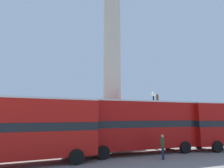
{
  "coord_description": "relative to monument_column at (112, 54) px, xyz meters",
  "views": [
    {
      "loc": [
        -7.51,
        -19.88,
        3.09
      ],
      "look_at": [
        0.0,
        0.0,
        6.58
      ],
      "focal_mm": 32.0,
      "sensor_mm": 36.0,
      "label": 1
    }
  ],
  "objects": [
    {
      "name": "monument_column",
      "position": [
        0.0,
        0.0,
        0.0
      ],
      "size": [
        4.78,
        4.78,
        24.5
      ],
      "color": "#BCB29E",
      "rests_on": "ground_plane"
    },
    {
      "name": "bus_c",
      "position": [
        -8.46,
        -5.24,
        -7.51
      ],
      "size": [
        10.16,
        3.29,
        4.34
      ],
      "rotation": [
        0.0,
        0.0,
        0.05
      ],
      "color": "#B7140F",
      "rests_on": "ground_plane"
    },
    {
      "name": "ground_plane",
      "position": [
        0.0,
        0.0,
        -9.9
      ],
      "size": [
        200.0,
        200.0,
        0.0
      ],
      "primitive_type": "plane",
      "color": "gray"
    },
    {
      "name": "equestrian_statue",
      "position": [
        8.82,
        4.74,
        -7.94
      ],
      "size": [
        3.07,
        2.33,
        6.36
      ],
      "rotation": [
        0.0,
        0.0,
        0.11
      ],
      "color": "#BCB29E",
      "rests_on": "ground_plane"
    },
    {
      "name": "pedestrian_near_lamp",
      "position": [
        1.39,
        -6.92,
        -8.9
      ],
      "size": [
        0.46,
        0.46,
        1.77
      ],
      "rotation": [
        0.0,
        0.0,
        0.81
      ],
      "color": "#192347",
      "rests_on": "ground_plane"
    },
    {
      "name": "street_lamp",
      "position": [
        3.48,
        -2.61,
        -6.92
      ],
      "size": [
        0.4,
        0.4,
        5.53
      ],
      "color": "black",
      "rests_on": "ground_plane"
    },
    {
      "name": "bus_b",
      "position": [
        0.95,
        -4.19,
        -7.45
      ],
      "size": [
        10.56,
        3.0,
        4.45
      ],
      "rotation": [
        0.0,
        0.0,
        -0.02
      ],
      "color": "#A80F0C",
      "rests_on": "ground_plane"
    }
  ]
}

